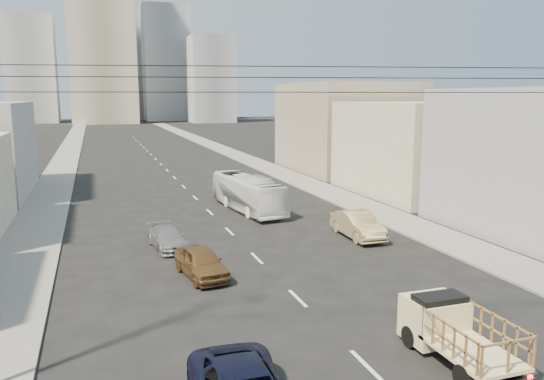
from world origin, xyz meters
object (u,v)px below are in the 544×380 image
city_bus (248,193)px  sedan_brown (201,262)px  flatbed_pickup (455,328)px  sedan_tan (358,225)px  sedan_grey (168,238)px

city_bus → sedan_brown: size_ratio=2.30×
flatbed_pickup → sedan_tan: 15.27m
flatbed_pickup → sedan_tan: flatbed_pickup is taller
flatbed_pickup → sedan_brown: 12.33m
flatbed_pickup → city_bus: city_bus is taller
city_bus → sedan_tan: 10.53m
sedan_brown → sedan_tan: bearing=12.9°
sedan_brown → sedan_tan: size_ratio=0.88×
flatbed_pickup → sedan_grey: size_ratio=1.07×
sedan_brown → sedan_grey: bearing=91.0°
city_bus → sedan_grey: size_ratio=2.33×
flatbed_pickup → sedan_grey: flatbed_pickup is taller
city_bus → sedan_tan: (4.20, -9.64, -0.55)m
flatbed_pickup → sedan_tan: size_ratio=0.92×
sedan_grey → sedan_tan: bearing=-13.7°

